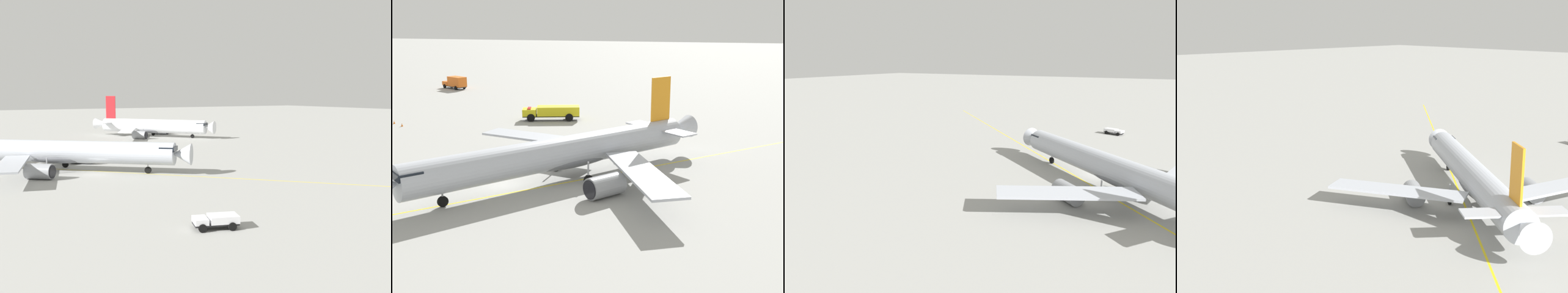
# 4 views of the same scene
# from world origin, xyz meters

# --- Properties ---
(ground_plane) EXTENTS (600.00, 600.00, 0.00)m
(ground_plane) POSITION_xyz_m (0.00, 0.00, 0.00)
(ground_plane) COLOR #9E9E99
(airliner_main) EXTENTS (29.93, 35.32, 10.74)m
(airliner_main) POSITION_xyz_m (5.37, 4.11, 3.04)
(airliner_main) COLOR #B2B7C1
(airliner_main) RESTS_ON ground_plane
(pushback_tug_truck) EXTENTS (3.32, 4.70, 1.30)m
(pushback_tug_truck) POSITION_xyz_m (-34.14, -1.13, 0.80)
(pushback_tug_truck) COLOR #232326
(pushback_tug_truck) RESTS_ON ground_plane
(taxiway_centreline) EXTENTS (121.75, 120.95, 0.01)m
(taxiway_centreline) POSITION_xyz_m (10.02, 7.04, 0.00)
(taxiway_centreline) COLOR yellow
(taxiway_centreline) RESTS_ON ground_plane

